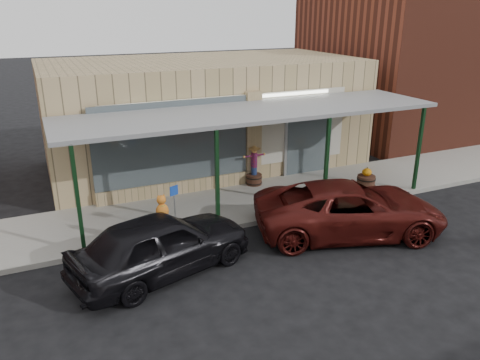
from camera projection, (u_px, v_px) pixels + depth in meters
name	position (u px, v px, depth m)	size (l,w,h in m)	color
ground	(311.00, 251.00, 12.35)	(120.00, 120.00, 0.00)	black
sidewalk	(253.00, 201.00, 15.41)	(40.00, 3.20, 0.15)	gray
storefront	(204.00, 114.00, 18.63)	(12.00, 6.25, 4.20)	tan
awning	(254.00, 113.00, 14.37)	(12.00, 3.00, 3.04)	slate
block_buildings_near	(239.00, 66.00, 19.71)	(61.00, 8.00, 8.00)	maroon
barrel_scarecrow	(254.00, 171.00, 16.48)	(0.86, 0.68, 1.44)	#492B1D
barrel_pumpkin	(366.00, 180.00, 16.30)	(0.67, 0.67, 0.74)	#492B1D
handicap_sign	(174.00, 202.00, 12.92)	(0.26, 0.12, 1.33)	gray
parked_sedan	(162.00, 244.00, 11.13)	(4.78, 2.96, 1.63)	black
car_maroon	(350.00, 209.00, 13.13)	(2.45, 5.32, 1.48)	#48110E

